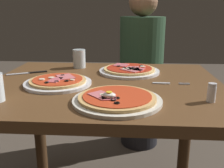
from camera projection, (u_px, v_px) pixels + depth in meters
dining_table at (105, 108)px, 1.17m from camera, size 1.02×0.85×0.72m
pizza_foreground at (117, 99)px, 0.89m from camera, size 0.31×0.31×0.05m
pizza_across_left at (58, 82)px, 1.11m from camera, size 0.29×0.29×0.03m
pizza_across_right at (129, 70)px, 1.32m from camera, size 0.31×0.31×0.03m
water_glass_far at (79, 60)px, 1.42m from camera, size 0.07×0.07×0.10m
fork at (168, 83)px, 1.12m from camera, size 0.16×0.02×0.00m
knife at (30, 73)px, 1.30m from camera, size 0.18×0.10×0.01m
salt_shaker at (212, 93)px, 0.89m from camera, size 0.03×0.03×0.07m
diner_person at (141, 74)px, 1.94m from camera, size 0.32×0.32×1.18m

